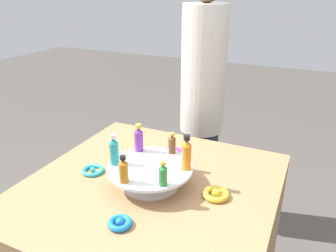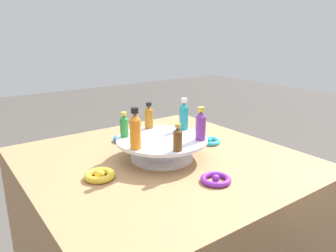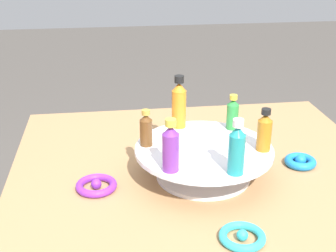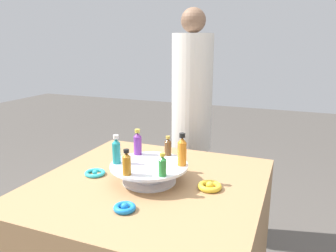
{
  "view_description": "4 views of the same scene",
  "coord_description": "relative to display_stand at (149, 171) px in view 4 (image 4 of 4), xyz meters",
  "views": [
    {
      "loc": [
        1.03,
        0.56,
        1.55
      ],
      "look_at": [
        -0.22,
        -0.02,
        0.96
      ],
      "focal_mm": 35.0,
      "sensor_mm": 36.0,
      "label": 1
    },
    {
      "loc": [
        -0.99,
        0.69,
        1.27
      ],
      "look_at": [
        -0.04,
        -0.0,
        0.92
      ],
      "focal_mm": 35.0,
      "sensor_mm": 36.0,
      "label": 2
    },
    {
      "loc": [
        -0.24,
        -1.06,
        1.39
      ],
      "look_at": [
        -0.09,
        -0.01,
        0.94
      ],
      "focal_mm": 50.0,
      "sensor_mm": 36.0,
      "label": 3
    },
    {
      "loc": [
        1.26,
        0.6,
        1.4
      ],
      "look_at": [
        -0.29,
        -0.02,
        0.97
      ],
      "focal_mm": 35.0,
      "sensor_mm": 36.0,
      "label": 4
    }
  ],
  "objects": [
    {
      "name": "display_stand",
      "position": [
        0.0,
        0.0,
        0.0
      ],
      "size": [
        0.36,
        0.36,
        0.08
      ],
      "color": "silver",
      "rests_on": "party_table"
    },
    {
      "name": "bottle_amber",
      "position": [
        0.15,
        -0.03,
        0.08
      ],
      "size": [
        0.04,
        0.04,
        0.11
      ],
      "color": "#AD6B19",
      "rests_on": "display_stand"
    },
    {
      "name": "bottle_green",
      "position": [
        0.1,
        0.11,
        0.08
      ],
      "size": [
        0.03,
        0.03,
        0.1
      ],
      "color": "#288438",
      "rests_on": "display_stand"
    },
    {
      "name": "ribbon_bow_blue",
      "position": [
        0.28,
        0.03,
        -0.04
      ],
      "size": [
        0.09,
        0.09,
        0.03
      ],
      "color": "blue",
      "rests_on": "party_table"
    },
    {
      "name": "bottle_brown",
      "position": [
        -0.15,
        0.03,
        0.08
      ],
      "size": [
        0.03,
        0.03,
        0.1
      ],
      "color": "brown",
      "rests_on": "display_stand"
    },
    {
      "name": "ribbon_bow_teal",
      "position": [
        0.03,
        -0.28,
        -0.04
      ],
      "size": [
        0.1,
        0.1,
        0.02
      ],
      "color": "#2DB7CC",
      "rests_on": "party_table"
    },
    {
      "name": "bottle_teal",
      "position": [
        0.04,
        -0.14,
        0.09
      ],
      "size": [
        0.04,
        0.04,
        0.13
      ],
      "color": "teal",
      "rests_on": "display_stand"
    },
    {
      "name": "bottle_purple",
      "position": [
        -0.1,
        -0.11,
        0.09
      ],
      "size": [
        0.04,
        0.04,
        0.13
      ],
      "color": "#702D93",
      "rests_on": "display_stand"
    },
    {
      "name": "bottle_orange",
      "position": [
        -0.04,
        0.14,
        0.1
      ],
      "size": [
        0.04,
        0.04,
        0.15
      ],
      "color": "orange",
      "rests_on": "display_stand"
    },
    {
      "name": "ribbon_bow_gold",
      "position": [
        -0.03,
        0.28,
        -0.04
      ],
      "size": [
        0.11,
        0.11,
        0.03
      ],
      "color": "gold",
      "rests_on": "party_table"
    },
    {
      "name": "person_figure",
      "position": [
        -0.85,
        -0.07,
        -0.01
      ],
      "size": [
        0.28,
        0.28,
        1.62
      ],
      "rotation": [
        0.0,
        0.0,
        0.09
      ],
      "color": "#282D42",
      "rests_on": "ground_plane"
    },
    {
      "name": "ribbon_bow_purple",
      "position": [
        -0.28,
        -0.03,
        -0.04
      ],
      "size": [
        0.1,
        0.1,
        0.03
      ],
      "color": "purple",
      "rests_on": "party_table"
    }
  ]
}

